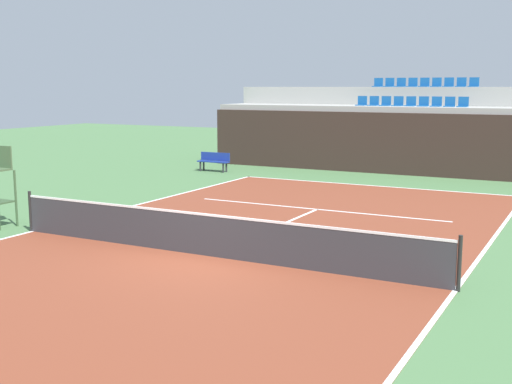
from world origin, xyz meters
The scene contains 14 objects.
ground_plane centered at (0.00, 0.00, 0.00)m, with size 80.00×80.00×0.00m, color #477042.
court_surface centered at (0.00, 0.00, 0.01)m, with size 11.00×24.00×0.01m, color brown.
baseline_far centered at (0.00, 11.95, 0.01)m, with size 11.00×0.10×0.00m, color white.
sideline_left centered at (-5.45, 0.00, 0.01)m, with size 0.10×24.00×0.00m, color white.
sideline_right centered at (5.45, 0.00, 0.01)m, with size 0.10×24.00×0.00m, color white.
service_line_far centered at (0.00, 6.40, 0.01)m, with size 8.26×0.10×0.00m, color white.
centre_service_line centered at (0.00, 3.20, 0.01)m, with size 0.10×6.40×0.00m, color white.
back_wall centered at (0.00, 15.71, 1.33)m, with size 18.31×0.30×2.67m, color #33231E.
stands_tier_lower centered at (0.00, 17.06, 1.46)m, with size 18.31×2.40×2.92m, color #9E9E99.
stands_tier_upper centered at (0.00, 19.46, 1.89)m, with size 18.31×2.40×3.77m, color #9E9E99.
seating_row_lower centered at (0.00, 17.15, 3.04)m, with size 5.01×0.44×0.44m.
seating_row_upper centered at (0.00, 19.55, 3.90)m, with size 5.01×0.44×0.44m.
tennis_net centered at (0.00, 0.00, 0.51)m, with size 11.08×0.08×1.07m.
player_bench centered at (-7.69, 12.84, 0.51)m, with size 1.50×0.40×0.85m.
Camera 1 is at (7.64, -12.17, 3.79)m, focal length 45.87 mm.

